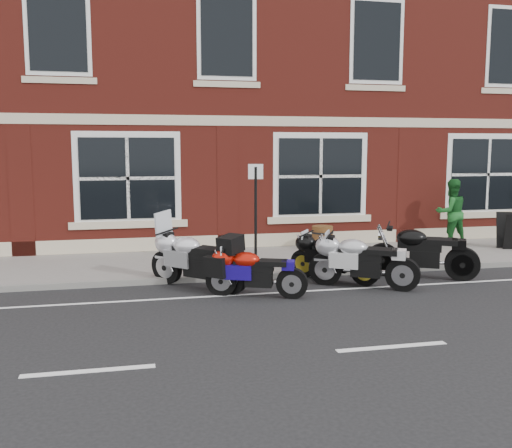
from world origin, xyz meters
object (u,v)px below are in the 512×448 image
Objects in this scene: moto_naked_black at (420,250)px; moto_sport_silver at (361,260)px; moto_sport_black at (333,256)px; moto_touring_silver at (195,258)px; parking_sign at (256,209)px; pedestrian_right at (451,212)px; moto_sport_red at (254,271)px; barrel_planter at (322,238)px; a_board_sign at (512,231)px.

moto_sport_silver is at bearing 139.29° from moto_naked_black.
moto_sport_black is at bearing 115.43° from moto_naked_black.
parking_sign is (1.41, 0.99, 0.82)m from moto_touring_silver.
pedestrian_right reaches higher than moto_touring_silver.
moto_sport_red is 2.20m from moto_sport_silver.
moto_sport_black is at bearing -28.08° from parking_sign.
moto_sport_silver is at bearing -56.50° from moto_touring_silver.
barrel_planter is at bearing -12.98° from moto_sport_red.
moto_sport_black is 0.67× the size of parking_sign.
barrel_planter is 0.28× the size of parking_sign.
moto_sport_silver is 3.04× the size of barrel_planter.
a_board_sign reaches higher than moto_sport_silver.
moto_touring_silver is at bearing -141.64° from barrel_planter.
moto_touring_silver is 1.33m from moto_sport_red.
moto_sport_red is 0.94× the size of moto_sport_silver.
pedestrian_right reaches higher than moto_sport_silver.
moto_sport_red is 2.15m from parking_sign.
moto_sport_red is 0.87× the size of moto_naked_black.
parking_sign is (0.44, 1.89, 0.94)m from moto_sport_red.
moto_naked_black reaches higher than moto_sport_black.
moto_sport_red is at bearing 162.57° from moto_sport_black.
barrel_planter is at bearing -6.33° from moto_touring_silver.
moto_sport_black is (2.82, 0.02, -0.09)m from moto_touring_silver.
parking_sign reaches higher than pedestrian_right.
moto_touring_silver is 8.62m from a_board_sign.
moto_sport_red is 1.19× the size of moto_sport_black.
pedestrian_right is 6.03m from parking_sign.
pedestrian_right is 1.88× the size of a_board_sign.
parking_sign is at bearing -9.61° from moto_touring_silver.
moto_touring_silver is 0.75× the size of parking_sign.
moto_naked_black reaches higher than moto_sport_silver.
pedestrian_right is 0.79× the size of parking_sign.
moto_sport_silver is at bearing -107.52° from moto_sport_black.
moto_touring_silver is 4.54m from barrel_planter.
moto_touring_silver is 2.73× the size of barrel_planter.
moto_naked_black is 0.92× the size of parking_sign.
moto_sport_red is 1.89× the size of a_board_sign.
moto_sport_silver is 3.50m from barrel_planter.
moto_touring_silver is 0.96× the size of pedestrian_right.
pedestrian_right is at bearing -0.41° from barrel_planter.
moto_naked_black is 3.31× the size of barrel_planter.
moto_sport_red is at bearing 128.18° from moto_sport_silver.
moto_sport_silver is 5.30m from pedestrian_right.
moto_touring_silver is 1.91m from parking_sign.
parking_sign is at bearing 78.55° from moto_sport_silver.
pedestrian_right is 1.57m from a_board_sign.
a_board_sign is at bearing -25.10° from moto_sport_black.
barrel_planter is (2.58, 3.71, -0.05)m from moto_sport_red.
moto_sport_silver is (3.16, -0.66, -0.05)m from moto_touring_silver.
moto_sport_red is 7.94m from a_board_sign.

